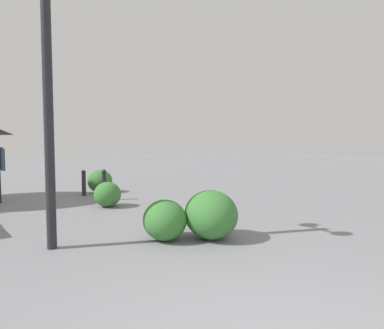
{
  "coord_description": "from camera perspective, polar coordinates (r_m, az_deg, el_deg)",
  "views": [
    {
      "loc": [
        -1.24,
        1.52,
        1.56
      ],
      "look_at": [
        9.07,
        -4.62,
        0.8
      ],
      "focal_mm": 30.2,
      "sensor_mm": 36.0,
      "label": 1
    }
  ],
  "objects": [
    {
      "name": "shrub_tall",
      "position": [
        8.32,
        -14.71,
        -5.13
      ],
      "size": [
        0.73,
        0.66,
        0.62
      ],
      "color": "#387533",
      "rests_on": "ground"
    },
    {
      "name": "bollard_near",
      "position": [
        9.29,
        -15.27,
        -3.37
      ],
      "size": [
        0.13,
        0.13,
        0.86
      ],
      "color": "#232328",
      "rests_on": "ground"
    },
    {
      "name": "lamppost",
      "position": [
        5.36,
        -24.3,
        18.44
      ],
      "size": [
        0.98,
        0.28,
        4.52
      ],
      "color": "#232328",
      "rests_on": "ground"
    },
    {
      "name": "shrub_wide",
      "position": [
        5.38,
        3.37,
        -8.83
      ],
      "size": [
        0.94,
        0.85,
        0.8
      ],
      "color": "#387533",
      "rests_on": "ground"
    },
    {
      "name": "shrub_round",
      "position": [
        10.84,
        -15.95,
        -2.84
      ],
      "size": [
        0.86,
        0.77,
        0.73
      ],
      "color": "#387533",
      "rests_on": "ground"
    },
    {
      "name": "bollard_mid",
      "position": [
        10.29,
        -18.57,
        -2.99
      ],
      "size": [
        0.13,
        0.13,
        0.78
      ],
      "color": "#232328",
      "rests_on": "ground"
    },
    {
      "name": "shrub_low",
      "position": [
        5.33,
        -4.83,
        -9.73
      ],
      "size": [
        0.78,
        0.7,
        0.66
      ],
      "color": "#387533",
      "rests_on": "ground"
    }
  ]
}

